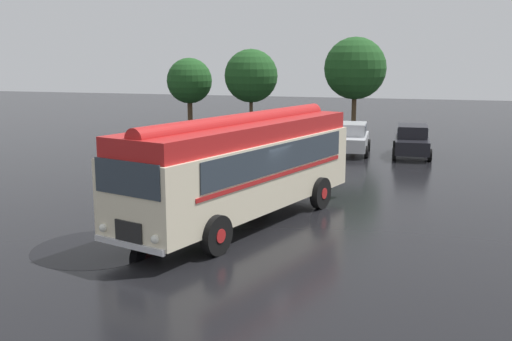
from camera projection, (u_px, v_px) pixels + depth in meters
ground_plane at (254, 219)px, 19.56m from camera, size 120.00×120.00×0.00m
vintage_bus at (242, 164)px, 18.88m from camera, size 5.27×10.36×3.49m
car_near_left at (251, 135)px, 34.08m from camera, size 2.35×4.38×1.66m
car_mid_left at (303, 137)px, 33.02m from camera, size 2.15×4.29×1.66m
car_mid_right at (351, 138)px, 32.69m from camera, size 2.17×4.30×1.66m
car_far_right at (412, 141)px, 31.69m from camera, size 2.14×4.29×1.66m
tree_far_left at (189, 82)px, 41.99m from camera, size 3.18×3.18×5.16m
tree_left_of_centre at (251, 76)px, 40.37m from camera, size 3.60×3.60×5.75m
tree_centre at (353, 70)px, 39.15m from camera, size 4.07×4.07×6.51m
puddle_patch at (97, 248)px, 16.54m from camera, size 3.55×3.55×0.01m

